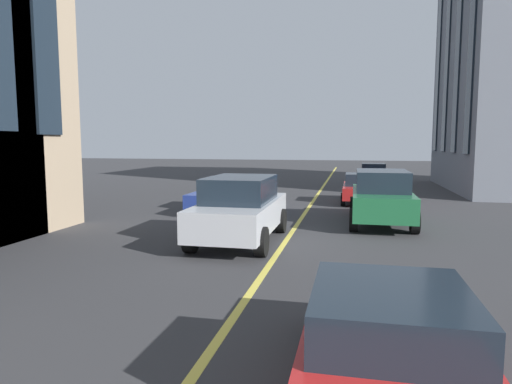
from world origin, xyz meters
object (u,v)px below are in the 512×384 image
Objects in this scene: car_silver_oncoming at (240,208)px; car_red_near at (362,188)px; car_green_mid at (381,197)px; car_red_far at (388,344)px; car_blue_trailing at (373,173)px; car_blue_parked_a at (223,194)px.

car_silver_oncoming reaches higher than car_red_near.
car_green_mid reaches higher than car_red_far.
car_red_far is (-27.98, 0.97, 0.00)m from car_blue_trailing.
car_blue_trailing is at bearing -2.00° from car_red_far.
car_blue_trailing is 1.00× the size of car_red_far.
car_red_far is at bearing -154.93° from car_silver_oncoming.
car_blue_trailing is 0.94× the size of car_silver_oncoming.
car_blue_trailing and car_blue_parked_a have the same top height.
car_green_mid reaches higher than car_blue_parked_a.
car_blue_trailing is 1.00× the size of car_blue_parked_a.
car_blue_trailing is 20.90m from car_silver_oncoming.
car_silver_oncoming reaches higher than car_red_far.
car_red_near is 0.89× the size of car_blue_parked_a.
car_blue_trailing is at bearing -24.52° from car_blue_parked_a.
car_red_far is at bearing 179.90° from car_red_near.
car_green_mid is 5.54m from car_red_near.
car_blue_trailing is 28.00m from car_red_far.
car_silver_oncoming is at bearing -158.84° from car_blue_parked_a.
car_blue_parked_a is at bearing 21.16° from car_silver_oncoming.
car_red_far is (-13.25, -5.74, 0.00)m from car_blue_parked_a.
car_green_mid is 1.00× the size of car_silver_oncoming.
car_blue_trailing is at bearing -12.50° from car_silver_oncoming.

